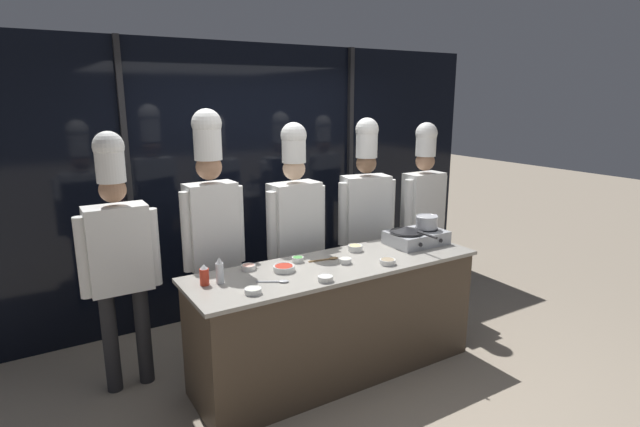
# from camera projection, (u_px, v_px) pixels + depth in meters

# --- Properties ---
(ground_plane) EXTENTS (24.00, 24.00, 0.00)m
(ground_plane) POSITION_uv_depth(u_px,v_px,m) (336.00, 371.00, 4.09)
(ground_plane) COLOR gray
(window_wall_back) EXTENTS (5.64, 0.09, 2.70)m
(window_wall_back) POSITION_uv_depth(u_px,v_px,m) (251.00, 181.00, 5.09)
(window_wall_back) COLOR black
(window_wall_back) RESTS_ON ground_plane
(demo_counter) EXTENTS (2.36, 0.71, 0.93)m
(demo_counter) POSITION_uv_depth(u_px,v_px,m) (336.00, 319.00, 3.98)
(demo_counter) COLOR #4C3D2D
(demo_counter) RESTS_ON ground_plane
(portable_stove) EXTENTS (0.50, 0.36, 0.13)m
(portable_stove) POSITION_uv_depth(u_px,v_px,m) (416.00, 237.00, 4.37)
(portable_stove) COLOR #B2B5BA
(portable_stove) RESTS_ON demo_counter
(frying_pan) EXTENTS (0.29, 0.51, 0.05)m
(frying_pan) POSITION_uv_depth(u_px,v_px,m) (407.00, 230.00, 4.29)
(frying_pan) COLOR #232326
(frying_pan) RESTS_ON portable_stove
(stock_pot) EXTENTS (0.22, 0.20, 0.11)m
(stock_pot) POSITION_uv_depth(u_px,v_px,m) (427.00, 222.00, 4.40)
(stock_pot) COLOR #B7BABF
(stock_pot) RESTS_ON portable_stove
(squeeze_bottle_clear) EXTENTS (0.06, 0.06, 0.19)m
(squeeze_bottle_clear) POSITION_uv_depth(u_px,v_px,m) (220.00, 271.00, 3.45)
(squeeze_bottle_clear) COLOR white
(squeeze_bottle_clear) RESTS_ON demo_counter
(squeeze_bottle_chili) EXTENTS (0.06, 0.06, 0.15)m
(squeeze_bottle_chili) POSITION_uv_depth(u_px,v_px,m) (204.00, 275.00, 3.42)
(squeeze_bottle_chili) COLOR red
(squeeze_bottle_chili) RESTS_ON demo_counter
(prep_bowl_bean_sprouts) EXTENTS (0.12, 0.12, 0.04)m
(prep_bowl_bean_sprouts) POSITION_uv_depth(u_px,v_px,m) (253.00, 290.00, 3.29)
(prep_bowl_bean_sprouts) COLOR white
(prep_bowl_bean_sprouts) RESTS_ON demo_counter
(prep_bowl_mushrooms) EXTENTS (0.13, 0.13, 0.04)m
(prep_bowl_mushrooms) POSITION_uv_depth(u_px,v_px,m) (388.00, 261.00, 3.85)
(prep_bowl_mushrooms) COLOR white
(prep_bowl_mushrooms) RESTS_ON demo_counter
(prep_bowl_scallions) EXTENTS (0.09, 0.09, 0.04)m
(prep_bowl_scallions) POSITION_uv_depth(u_px,v_px,m) (298.00, 259.00, 3.90)
(prep_bowl_scallions) COLOR white
(prep_bowl_scallions) RESTS_ON demo_counter
(prep_bowl_rice) EXTENTS (0.11, 0.11, 0.04)m
(prep_bowl_rice) POSITION_uv_depth(u_px,v_px,m) (325.00, 278.00, 3.51)
(prep_bowl_rice) COLOR white
(prep_bowl_rice) RESTS_ON demo_counter
(prep_bowl_chili_flakes) EXTENTS (0.16, 0.16, 0.05)m
(prep_bowl_chili_flakes) POSITION_uv_depth(u_px,v_px,m) (284.00, 268.00, 3.70)
(prep_bowl_chili_flakes) COLOR white
(prep_bowl_chili_flakes) RESTS_ON demo_counter
(prep_bowl_shrimp) EXTENTS (0.11, 0.11, 0.04)m
(prep_bowl_shrimp) POSITION_uv_depth(u_px,v_px,m) (248.00, 267.00, 3.73)
(prep_bowl_shrimp) COLOR white
(prep_bowl_shrimp) RESTS_ON demo_counter
(prep_bowl_ginger) EXTENTS (0.12, 0.12, 0.05)m
(prep_bowl_ginger) POSITION_uv_depth(u_px,v_px,m) (355.00, 248.00, 4.18)
(prep_bowl_ginger) COLOR white
(prep_bowl_ginger) RESTS_ON demo_counter
(prep_bowl_garlic) EXTENTS (0.10, 0.10, 0.04)m
(prep_bowl_garlic) POSITION_uv_depth(u_px,v_px,m) (345.00, 260.00, 3.87)
(prep_bowl_garlic) COLOR white
(prep_bowl_garlic) RESTS_ON demo_counter
(serving_spoon_slotted) EXTENTS (0.25, 0.07, 0.02)m
(serving_spoon_slotted) POSITION_uv_depth(u_px,v_px,m) (329.00, 259.00, 3.97)
(serving_spoon_slotted) COLOR olive
(serving_spoon_slotted) RESTS_ON demo_counter
(serving_spoon_solid) EXTENTS (0.21, 0.14, 0.02)m
(serving_spoon_solid) POSITION_uv_depth(u_px,v_px,m) (279.00, 281.00, 3.49)
(serving_spoon_solid) COLOR #B2B5BA
(serving_spoon_solid) RESTS_ON demo_counter
(chef_head) EXTENTS (0.57, 0.23, 1.96)m
(chef_head) POSITION_uv_depth(u_px,v_px,m) (118.00, 247.00, 3.63)
(chef_head) COLOR #232326
(chef_head) RESTS_ON ground_plane
(chef_sous) EXTENTS (0.52, 0.23, 2.11)m
(chef_sous) POSITION_uv_depth(u_px,v_px,m) (212.00, 217.00, 3.95)
(chef_sous) COLOR #2D3856
(chef_sous) RESTS_ON ground_plane
(chef_line) EXTENTS (0.58, 0.25, 1.98)m
(chef_line) POSITION_uv_depth(u_px,v_px,m) (295.00, 219.00, 4.34)
(chef_line) COLOR #4C4C51
(chef_line) RESTS_ON ground_plane
(chef_pastry) EXTENTS (0.58, 0.31, 2.00)m
(chef_pastry) POSITION_uv_depth(u_px,v_px,m) (365.00, 208.00, 4.80)
(chef_pastry) COLOR #232326
(chef_pastry) RESTS_ON ground_plane
(chef_apprentice) EXTENTS (0.54, 0.22, 1.94)m
(chef_apprentice) POSITION_uv_depth(u_px,v_px,m) (423.00, 202.00, 5.07)
(chef_apprentice) COLOR #2D3856
(chef_apprentice) RESTS_ON ground_plane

